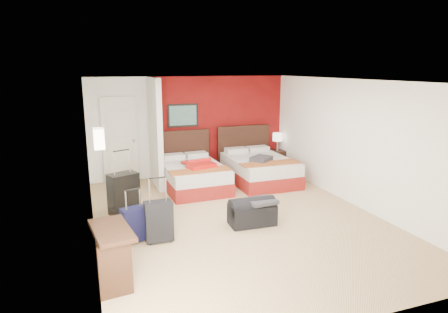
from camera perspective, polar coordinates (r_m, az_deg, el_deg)
name	(u,v)px	position (r m, az deg, el deg)	size (l,w,h in m)	color
ground	(237,219)	(7.38, 1.92, -8.92)	(6.50, 6.50, 0.00)	#D6B684
room_walls	(146,143)	(8.01, -11.21, 1.95)	(5.02, 6.52, 2.50)	white
red_accent_panel	(219,125)	(10.25, -0.78, 4.52)	(3.50, 0.04, 2.50)	maroon
partition_wall	(155,133)	(9.23, -9.86, 3.39)	(0.12, 1.20, 2.50)	silver
entry_door	(120,140)	(9.75, -14.76, 2.32)	(0.82, 0.06, 2.05)	silver
bed_left	(193,177)	(9.05, -4.44, -2.95)	(1.30, 1.86, 0.56)	white
bed_right	(259,170)	(9.59, 5.12, -1.95)	(1.37, 1.95, 0.59)	white
red_suitcase_open	(199,164)	(8.90, -3.68, -1.02)	(0.60, 0.82, 0.10)	red
jacket_bundle	(261,159)	(9.21, 5.38, -0.35)	(0.47, 0.38, 0.11)	#3B3B40
nightstand	(277,160)	(10.78, 7.62, -0.51)	(0.38, 0.38, 0.53)	black
table_lamp	(277,142)	(10.67, 7.70, 2.11)	(0.26, 0.26, 0.47)	white
suitcase_black	(124,195)	(7.64, -14.23, -5.44)	(0.52, 0.33, 0.78)	black
suitcase_charcoal	(159,223)	(6.44, -9.37, -9.39)	(0.43, 0.27, 0.63)	black
suitcase_navy	(134,226)	(6.53, -12.78, -9.71)	(0.39, 0.24, 0.54)	black
duffel_bag	(252,214)	(7.06, 4.07, -8.20)	(0.80, 0.43, 0.41)	black
jacket_draped	(261,201)	(7.00, 5.39, -6.38)	(0.49, 0.41, 0.06)	#36353A
desk	(113,255)	(5.43, -15.67, -13.51)	(0.44, 0.89, 0.74)	#321B10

